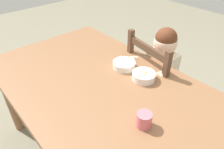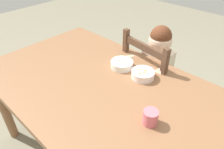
{
  "view_description": "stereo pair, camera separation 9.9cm",
  "coord_description": "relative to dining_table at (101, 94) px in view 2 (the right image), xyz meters",
  "views": [
    {
      "loc": [
        0.82,
        -0.62,
        1.52
      ],
      "look_at": [
        0.03,
        0.07,
        0.78
      ],
      "focal_mm": 33.55,
      "sensor_mm": 36.0,
      "label": 1
    },
    {
      "loc": [
        0.75,
        -0.7,
        1.52
      ],
      "look_at": [
        0.03,
        0.07,
        0.78
      ],
      "focal_mm": 33.55,
      "sensor_mm": 36.0,
      "label": 2
    }
  ],
  "objects": [
    {
      "name": "dining_table",
      "position": [
        0.0,
        0.0,
        0.0
      ],
      "size": [
        1.59,
        0.97,
        0.73
      ],
      "color": "brown",
      "rests_on": "ground"
    },
    {
      "name": "dining_chair",
      "position": [
        0.05,
        0.53,
        -0.2
      ],
      "size": [
        0.48,
        0.48,
        0.91
      ],
      "color": "#513626",
      "rests_on": "ground"
    },
    {
      "name": "child_figure",
      "position": [
        0.06,
        0.53,
        -0.01
      ],
      "size": [
        0.32,
        0.31,
        0.96
      ],
      "color": "beige",
      "rests_on": "ground"
    },
    {
      "name": "bowl_of_peas",
      "position": [
        -0.03,
        0.23,
        0.11
      ],
      "size": [
        0.15,
        0.15,
        0.05
      ],
      "color": "white",
      "rests_on": "dining_table"
    },
    {
      "name": "bowl_of_carrots",
      "position": [
        0.15,
        0.23,
        0.11
      ],
      "size": [
        0.15,
        0.15,
        0.05
      ],
      "color": "white",
      "rests_on": "dining_table"
    },
    {
      "name": "spoon",
      "position": [
        0.1,
        0.26,
        0.09
      ],
      "size": [
        0.13,
        0.09,
        0.01
      ],
      "color": "silver",
      "rests_on": "dining_table"
    },
    {
      "name": "drinking_cup",
      "position": [
        0.4,
        -0.05,
        0.12
      ],
      "size": [
        0.08,
        0.08,
        0.08
      ],
      "primitive_type": "cylinder",
      "color": "#D46674",
      "rests_on": "dining_table"
    }
  ]
}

